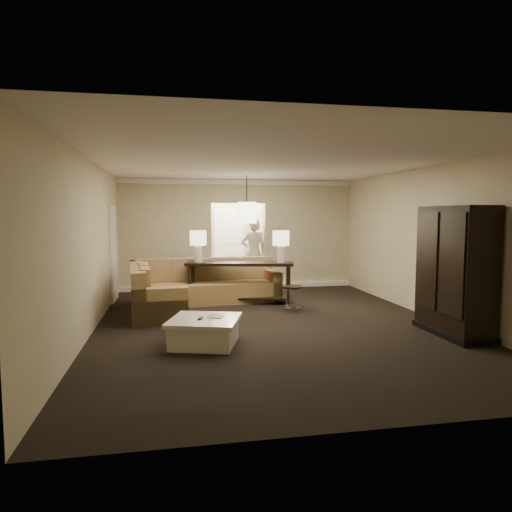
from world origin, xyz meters
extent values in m
plane|color=black|center=(0.00, 0.00, 0.00)|extent=(8.00, 8.00, 0.00)
cube|color=#BBAF8D|center=(0.00, 4.00, 1.40)|extent=(6.00, 0.04, 2.80)
cube|color=#BBAF8D|center=(0.00, -4.00, 1.40)|extent=(6.00, 0.04, 2.80)
cube|color=#BBAF8D|center=(-3.00, 0.00, 1.40)|extent=(0.04, 8.00, 2.80)
cube|color=#BBAF8D|center=(3.00, 0.00, 1.40)|extent=(0.04, 8.00, 2.80)
cube|color=white|center=(0.00, 0.00, 2.80)|extent=(6.00, 8.00, 0.02)
cube|color=white|center=(0.00, 3.95, 2.73)|extent=(6.00, 0.10, 0.12)
cube|color=white|center=(0.00, 3.95, 0.06)|extent=(6.00, 0.10, 0.12)
cube|color=white|center=(-2.97, 2.80, 1.05)|extent=(0.05, 0.90, 2.10)
cube|color=silver|center=(0.00, 5.00, 0.00)|extent=(1.40, 2.00, 0.01)
cube|color=beige|center=(-0.70, 5.00, 1.40)|extent=(0.04, 2.00, 2.80)
cube|color=beige|center=(0.70, 5.00, 1.40)|extent=(0.04, 2.00, 2.80)
cube|color=beige|center=(0.00, 6.00, 1.40)|extent=(1.40, 0.04, 2.80)
cube|color=white|center=(0.00, 5.97, 1.05)|extent=(0.90, 0.05, 2.10)
cube|color=brown|center=(-0.98, 2.20, 0.22)|extent=(3.24, 1.22, 0.44)
cube|color=brown|center=(-1.98, 0.89, 0.22)|extent=(1.08, 1.56, 0.44)
cube|color=brown|center=(-1.01, 2.55, 0.69)|extent=(3.18, 0.52, 0.49)
cube|color=brown|center=(-2.37, 1.39, 0.69)|extent=(0.47, 2.55, 0.49)
cube|color=brown|center=(0.50, 2.33, 0.33)|extent=(0.29, 0.97, 0.66)
cube|color=brown|center=(-1.92, 0.26, 0.33)|extent=(0.97, 0.29, 0.66)
cube|color=#9C7E53|center=(-2.16, 2.40, 0.71)|extent=(0.67, 0.22, 0.49)
cube|color=#9C7E53|center=(-1.37, 2.46, 0.71)|extent=(0.67, 0.22, 0.49)
cube|color=#9C7E53|center=(-0.58, 2.53, 0.71)|extent=(0.67, 0.22, 0.49)
cube|color=#9C7E53|center=(0.21, 2.60, 0.71)|extent=(0.67, 0.22, 0.49)
cube|color=#9C7E53|center=(-2.25, 1.51, 0.71)|extent=(0.22, 0.65, 0.49)
cube|color=#9C7E53|center=(-2.19, 0.77, 0.71)|extent=(0.22, 0.65, 0.49)
cube|color=white|center=(-1.26, -1.04, 0.17)|extent=(1.10, 1.10, 0.33)
cube|color=white|center=(-1.26, -1.04, 0.36)|extent=(1.22, 1.22, 0.06)
cube|color=black|center=(-1.32, -1.08, 0.40)|extent=(0.09, 0.16, 0.02)
cube|color=#B7A9A0|center=(-1.08, -0.94, 0.40)|extent=(0.29, 0.34, 0.01)
cube|color=black|center=(-0.28, 2.00, 0.86)|extent=(2.36, 1.01, 0.06)
cube|color=black|center=(-1.30, 2.23, 0.42)|extent=(0.18, 0.48, 0.84)
cube|color=black|center=(0.74, 1.77, 0.42)|extent=(0.18, 0.48, 0.84)
cube|color=black|center=(-0.28, 2.00, 0.13)|extent=(2.24, 0.94, 0.04)
cube|color=black|center=(2.67, -1.21, 1.02)|extent=(0.56, 1.36, 2.04)
cube|color=black|center=(2.38, -1.55, 1.17)|extent=(0.03, 0.60, 1.56)
cube|color=black|center=(2.38, -0.87, 1.17)|extent=(0.03, 0.60, 1.56)
cube|color=black|center=(2.67, -1.21, 0.05)|extent=(0.60, 1.42, 0.10)
cylinder|color=black|center=(0.62, 0.99, 0.48)|extent=(0.40, 0.40, 0.04)
torus|color=silver|center=(0.62, 0.99, 0.09)|extent=(0.33, 0.33, 0.02)
cylinder|color=silver|center=(0.77, 0.99, 0.24)|extent=(0.02, 0.02, 0.47)
cylinder|color=silver|center=(0.54, 1.12, 0.24)|extent=(0.02, 0.02, 0.47)
cylinder|color=silver|center=(0.54, 0.85, 0.24)|extent=(0.02, 0.02, 0.47)
cylinder|color=white|center=(-1.15, 2.19, 1.07)|extent=(0.17, 0.17, 0.37)
cylinder|color=#FFE3BF|center=(-1.15, 2.19, 1.41)|extent=(0.35, 0.35, 0.31)
cylinder|color=white|center=(0.59, 1.81, 1.07)|extent=(0.17, 0.17, 0.37)
cylinder|color=#FFE3BF|center=(0.59, 1.81, 1.41)|extent=(0.35, 0.35, 0.31)
cylinder|color=black|center=(0.00, 2.70, 2.50)|extent=(0.02, 0.02, 0.60)
cube|color=beige|center=(0.00, 2.70, 1.95)|extent=(0.38, 0.38, 0.48)
imported|color=beige|center=(0.45, 4.30, 1.00)|extent=(0.77, 0.55, 2.00)
camera|label=1|loc=(-1.73, -7.63, 1.90)|focal=32.00mm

